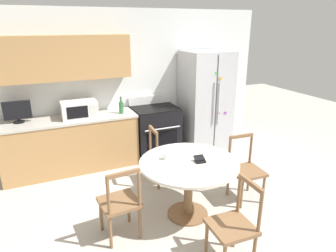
{
  "coord_description": "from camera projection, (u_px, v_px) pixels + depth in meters",
  "views": [
    {
      "loc": [
        -1.55,
        -2.56,
        2.35
      ],
      "look_at": [
        0.11,
        1.15,
        0.95
      ],
      "focal_mm": 32.0,
      "sensor_mm": 36.0,
      "label": 1
    }
  ],
  "objects": [
    {
      "name": "refrigerator",
      "position": [
        205.0,
        101.0,
        5.7
      ],
      "size": [
        0.85,
        0.77,
        1.88
      ],
      "color": "#B2B5BA",
      "rests_on": "ground_plane"
    },
    {
      "name": "wallet",
      "position": [
        200.0,
        160.0,
        3.64
      ],
      "size": [
        0.13,
        0.14,
        0.07
      ],
      "color": "black",
      "rests_on": "dining_table"
    },
    {
      "name": "back_wall",
      "position": [
        113.0,
        78.0,
        5.23
      ],
      "size": [
        5.2,
        0.44,
        2.6
      ],
      "color": "silver",
      "rests_on": "ground_plane"
    },
    {
      "name": "kitchen_counter",
      "position": [
        72.0,
        144.0,
        4.97
      ],
      "size": [
        2.16,
        0.64,
        0.9
      ],
      "color": "#AD7F4C",
      "rests_on": "ground_plane"
    },
    {
      "name": "candle_glass",
      "position": [
        166.0,
        157.0,
        3.7
      ],
      "size": [
        0.09,
        0.09,
        0.08
      ],
      "color": "silver",
      "rests_on": "dining_table"
    },
    {
      "name": "oven_range",
      "position": [
        155.0,
        131.0,
        5.51
      ],
      "size": [
        0.8,
        0.68,
        1.08
      ],
      "color": "black",
      "rests_on": "ground_plane"
    },
    {
      "name": "countertop_tv",
      "position": [
        17.0,
        111.0,
        4.55
      ],
      "size": [
        0.4,
        0.16,
        0.34
      ],
      "color": "black",
      "rests_on": "kitchen_counter"
    },
    {
      "name": "microwave",
      "position": [
        79.0,
        109.0,
        4.83
      ],
      "size": [
        0.55,
        0.37,
        0.27
      ],
      "color": "white",
      "rests_on": "kitchen_counter"
    },
    {
      "name": "ground_plane",
      "position": [
        199.0,
        231.0,
        3.58
      ],
      "size": [
        14.0,
        14.0,
        0.0
      ],
      "primitive_type": "plane",
      "color": "#B2ADA3"
    },
    {
      "name": "dining_chair_far",
      "position": [
        164.0,
        156.0,
        4.54
      ],
      "size": [
        0.45,
        0.45,
        0.9
      ],
      "rotation": [
        0.0,
        0.0,
        4.64
      ],
      "color": "brown",
      "rests_on": "ground_plane"
    },
    {
      "name": "dining_chair_near",
      "position": [
        234.0,
        226.0,
        2.99
      ],
      "size": [
        0.44,
        0.44,
        0.9
      ],
      "rotation": [
        0.0,
        0.0,
        1.53
      ],
      "color": "brown",
      "rests_on": "ground_plane"
    },
    {
      "name": "counter_bottle",
      "position": [
        121.0,
        107.0,
        5.05
      ],
      "size": [
        0.07,
        0.07,
        0.28
      ],
      "color": "#2D6B38",
      "rests_on": "kitchen_counter"
    },
    {
      "name": "dining_table",
      "position": [
        189.0,
        172.0,
        3.69
      ],
      "size": [
        1.22,
        1.22,
        0.75
      ],
      "color": "beige",
      "rests_on": "ground_plane"
    },
    {
      "name": "dining_chair_left",
      "position": [
        120.0,
        203.0,
        3.36
      ],
      "size": [
        0.45,
        0.45,
        0.9
      ],
      "rotation": [
        0.0,
        0.0,
        6.36
      ],
      "color": "brown",
      "rests_on": "ground_plane"
    },
    {
      "name": "dining_chair_right",
      "position": [
        245.0,
        170.0,
        4.12
      ],
      "size": [
        0.45,
        0.45,
        0.9
      ],
      "rotation": [
        0.0,
        0.0,
        3.07
      ],
      "color": "brown",
      "rests_on": "ground_plane"
    }
  ]
}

